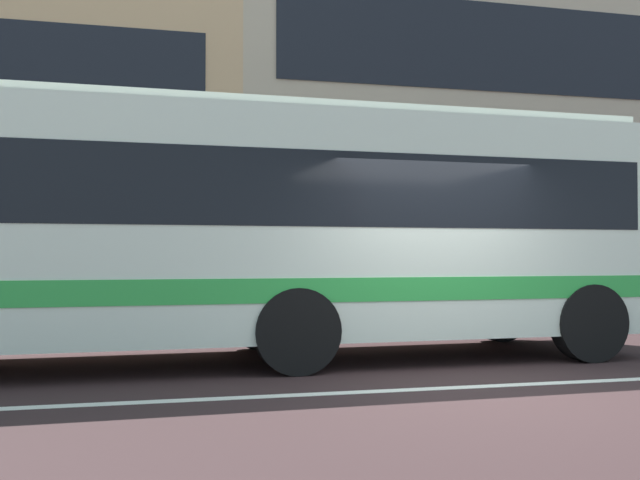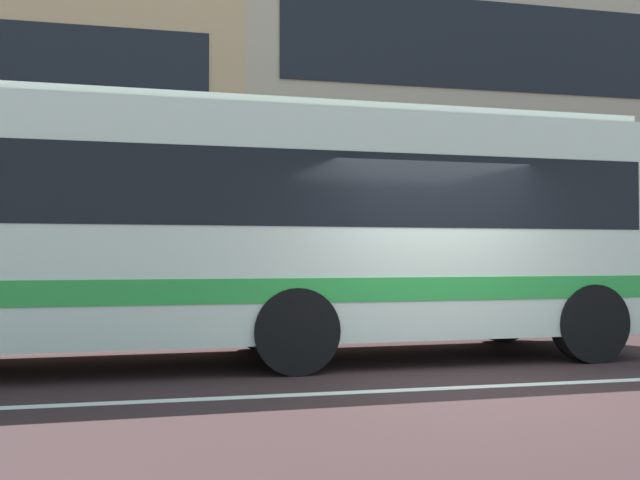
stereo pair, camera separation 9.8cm
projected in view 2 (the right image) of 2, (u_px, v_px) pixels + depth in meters
name	position (u px, v px, depth m)	size (l,w,h in m)	color
ground_plane	(478.00, 387.00, 7.47)	(160.00, 160.00, 0.00)	#322122
lane_centre_line	(478.00, 387.00, 7.47)	(60.00, 0.16, 0.01)	silver
apartment_block_right	(520.00, 123.00, 25.68)	(20.97, 10.89, 12.19)	#BDAA90
transit_bus	(224.00, 224.00, 9.22)	(11.18, 2.84, 3.23)	silver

